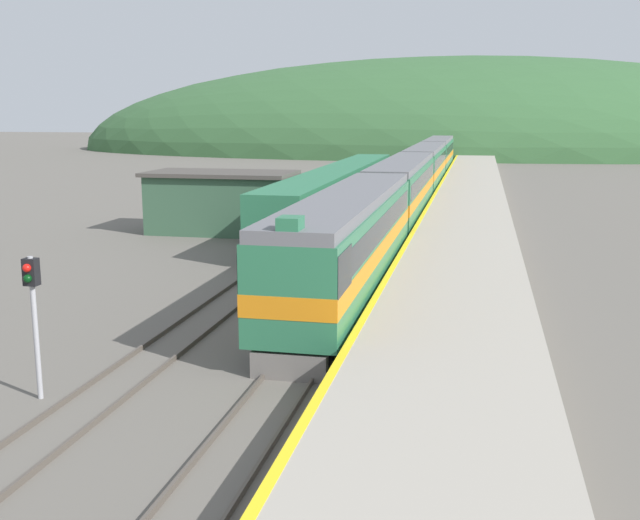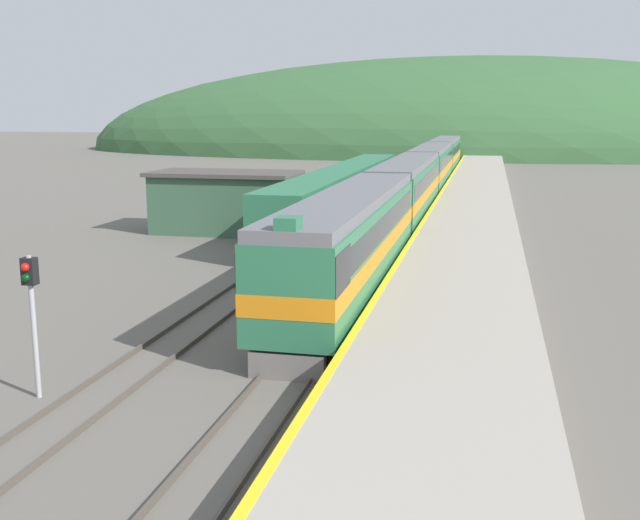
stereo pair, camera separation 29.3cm
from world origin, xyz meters
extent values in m
cube|color=#4C443D|center=(-0.72, 70.00, 0.08)|extent=(0.08, 180.00, 0.16)
cube|color=#4C443D|center=(0.72, 70.00, 0.08)|extent=(0.08, 180.00, 0.16)
cube|color=#4C443D|center=(-5.27, 70.00, 0.08)|extent=(0.08, 180.00, 0.16)
cube|color=#4C443D|center=(-3.83, 70.00, 0.08)|extent=(0.08, 180.00, 0.16)
cube|color=#9E9689|center=(4.33, 50.00, 0.56)|extent=(5.52, 140.00, 1.12)
cube|color=yellow|center=(1.69, 50.00, 1.12)|extent=(0.24, 140.00, 0.01)
ellipsoid|color=#335B33|center=(0.00, 145.78, 0.00)|extent=(149.23, 67.15, 35.11)
cube|color=#385B42|center=(-10.65, 43.60, 1.79)|extent=(8.61, 4.31, 3.58)
cube|color=#47423D|center=(-10.65, 43.60, 3.70)|extent=(9.11, 4.81, 0.24)
cube|color=black|center=(0.00, 28.88, 0.42)|extent=(2.32, 18.94, 0.85)
cube|color=#286B47|center=(0.00, 28.88, 2.36)|extent=(2.83, 20.15, 3.02)
cube|color=orange|center=(0.00, 28.88, 2.12)|extent=(2.86, 20.17, 0.66)
cube|color=black|center=(0.00, 28.88, 3.02)|extent=(2.85, 18.94, 0.91)
cube|color=slate|center=(0.00, 28.88, 4.07)|extent=(2.66, 20.15, 0.40)
cube|color=black|center=(0.00, 19.93, 3.02)|extent=(2.87, 2.20, 1.21)
cube|color=#286B47|center=(0.00, 19.25, 4.45)|extent=(0.64, 0.80, 0.36)
cube|color=slate|center=(0.00, 19.00, 0.38)|extent=(2.21, 0.40, 0.77)
cube|color=black|center=(0.00, 50.09, 0.42)|extent=(2.32, 19.24, 0.85)
cube|color=#286B47|center=(0.00, 50.09, 2.36)|extent=(2.83, 20.46, 3.02)
cube|color=orange|center=(0.00, 50.09, 2.12)|extent=(2.86, 20.48, 0.66)
cube|color=black|center=(0.00, 50.09, 3.02)|extent=(2.85, 19.24, 0.91)
cube|color=slate|center=(0.00, 50.09, 4.07)|extent=(2.66, 20.46, 0.40)
cube|color=black|center=(0.00, 71.45, 0.42)|extent=(2.32, 19.24, 0.85)
cube|color=#286B47|center=(0.00, 71.45, 2.36)|extent=(2.83, 20.46, 3.02)
cube|color=orange|center=(0.00, 71.45, 2.12)|extent=(2.86, 20.48, 0.66)
cube|color=black|center=(0.00, 71.45, 3.02)|extent=(2.85, 19.24, 0.91)
cube|color=slate|center=(0.00, 71.45, 4.07)|extent=(2.66, 20.46, 0.40)
cube|color=black|center=(0.00, 92.82, 0.42)|extent=(2.32, 19.24, 0.85)
cube|color=#286B47|center=(0.00, 92.82, 2.36)|extent=(2.83, 20.46, 3.02)
cube|color=orange|center=(0.00, 92.82, 2.12)|extent=(2.86, 20.48, 0.66)
cube|color=black|center=(0.00, 92.82, 3.02)|extent=(2.85, 19.24, 0.91)
cube|color=slate|center=(0.00, 92.82, 4.07)|extent=(2.66, 20.46, 0.40)
cube|color=black|center=(-4.55, 50.71, 0.40)|extent=(2.46, 33.70, 0.80)
cube|color=#286B47|center=(-4.55, 50.71, 2.20)|extent=(2.90, 35.11, 2.81)
cylinder|color=#9E9EA3|center=(-6.10, 16.22, 1.92)|extent=(0.14, 0.14, 3.84)
cube|color=black|center=(-6.10, 16.22, 3.44)|extent=(0.36, 0.28, 0.71)
sphere|color=red|center=(-6.10, 16.05, 3.57)|extent=(0.22, 0.22, 0.22)
sphere|color=black|center=(-6.10, 16.05, 3.30)|extent=(0.22, 0.22, 0.22)
camera|label=1|loc=(5.07, -0.58, 7.48)|focal=42.00mm
camera|label=2|loc=(5.36, -0.51, 7.48)|focal=42.00mm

